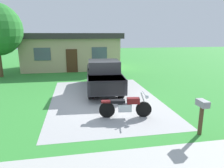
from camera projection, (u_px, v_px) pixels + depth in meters
name	position (u px, v px, depth m)	size (l,w,h in m)	color
ground_plane	(105.00, 99.00, 11.14)	(80.00, 80.00, 0.00)	#348C36
driveway_pad	(105.00, 99.00, 11.14)	(5.65, 8.75, 0.01)	#AAAAAA
sidewalk_strip	(137.00, 167.00, 5.41)	(36.00, 1.80, 0.01)	#B2B2AD
motorcycle	(126.00, 106.00, 8.59)	(2.21, 0.70, 1.09)	black
pickup_truck	(103.00, 75.00, 12.81)	(2.35, 5.74, 1.90)	black
mailbox	(202.00, 108.00, 6.96)	(0.26, 0.48, 1.26)	#4C3823
neighbor_house	(72.00, 50.00, 20.79)	(9.60, 5.60, 3.50)	tan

